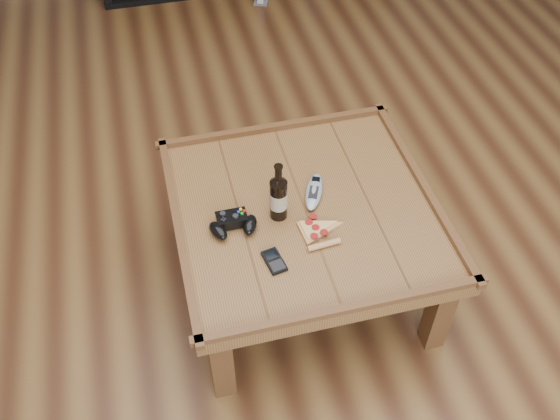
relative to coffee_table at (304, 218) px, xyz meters
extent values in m
plane|color=#412312|center=(0.00, 0.00, -0.39)|extent=(6.00, 6.00, 0.00)
cube|color=#573919|center=(0.00, 0.00, 0.03)|extent=(1.00, 1.00, 0.06)
cube|color=#472713|center=(-0.42, -0.42, -0.20)|extent=(0.08, 0.08, 0.39)
cube|color=#472713|center=(0.42, -0.42, -0.20)|extent=(0.08, 0.08, 0.39)
cube|color=#472713|center=(-0.42, 0.42, -0.20)|extent=(0.08, 0.08, 0.39)
cube|color=#472713|center=(0.42, 0.42, -0.20)|extent=(0.08, 0.08, 0.39)
cube|color=#472713|center=(0.00, 0.48, 0.07)|extent=(1.03, 0.03, 0.03)
cube|color=#472713|center=(0.00, -0.48, 0.07)|extent=(1.03, 0.03, 0.03)
cube|color=#472713|center=(0.48, 0.00, 0.07)|extent=(0.03, 1.03, 0.03)
cube|color=#472713|center=(-0.48, 0.00, 0.07)|extent=(0.03, 1.03, 0.03)
cylinder|color=black|center=(-0.11, -0.01, 0.15)|extent=(0.07, 0.07, 0.17)
cone|color=black|center=(-0.11, -0.01, 0.25)|extent=(0.06, 0.06, 0.03)
cylinder|color=black|center=(-0.11, -0.01, 0.28)|extent=(0.03, 0.03, 0.06)
cylinder|color=black|center=(-0.11, -0.01, 0.31)|extent=(0.03, 0.03, 0.01)
cylinder|color=tan|center=(-0.11, -0.01, 0.15)|extent=(0.07, 0.07, 0.07)
cube|color=black|center=(-0.29, -0.01, 0.09)|extent=(0.11, 0.07, 0.04)
ellipsoid|color=black|center=(-0.34, -0.05, 0.08)|extent=(0.08, 0.11, 0.05)
ellipsoid|color=black|center=(-0.23, -0.05, 0.08)|extent=(0.08, 0.11, 0.05)
cylinder|color=black|center=(-0.32, 0.00, 0.11)|extent=(0.02, 0.02, 0.01)
cylinder|color=black|center=(-0.27, -0.02, 0.11)|extent=(0.02, 0.02, 0.01)
cylinder|color=yellow|center=(-0.25, 0.01, 0.11)|extent=(0.01, 0.01, 0.01)
cylinder|color=red|center=(-0.24, 0.00, 0.11)|extent=(0.01, 0.01, 0.01)
cylinder|color=#0C33CC|center=(-0.26, 0.00, 0.11)|extent=(0.01, 0.01, 0.01)
cylinder|color=#0C9919|center=(-0.25, -0.01, 0.11)|extent=(0.01, 0.01, 0.01)
cylinder|color=tan|center=(0.02, -0.20, 0.07)|extent=(0.13, 0.03, 0.02)
cylinder|color=maroon|center=(-0.01, -0.16, 0.08)|extent=(0.03, 0.03, 0.00)
cylinder|color=maroon|center=(0.03, -0.15, 0.08)|extent=(0.03, 0.03, 0.00)
cylinder|color=maroon|center=(0.01, -0.12, 0.08)|extent=(0.03, 0.03, 0.00)
cylinder|color=maroon|center=(-0.01, -0.09, 0.08)|extent=(0.03, 0.03, 0.00)
cylinder|color=maroon|center=(0.01, -0.06, 0.08)|extent=(0.03, 0.03, 0.00)
cube|color=black|center=(-0.18, -0.23, 0.07)|extent=(0.08, 0.12, 0.01)
cube|color=black|center=(-0.18, -0.20, 0.07)|extent=(0.05, 0.05, 0.00)
cube|color=black|center=(-0.17, -0.25, 0.07)|extent=(0.06, 0.05, 0.00)
ellipsoid|color=#92979F|center=(0.05, 0.06, 0.07)|extent=(0.14, 0.21, 0.03)
cube|color=black|center=(0.08, 0.12, 0.09)|extent=(0.04, 0.04, 0.00)
cube|color=black|center=(0.05, 0.05, 0.09)|extent=(0.06, 0.08, 0.00)
camera|label=1|loc=(-0.49, -1.56, 1.80)|focal=40.00mm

